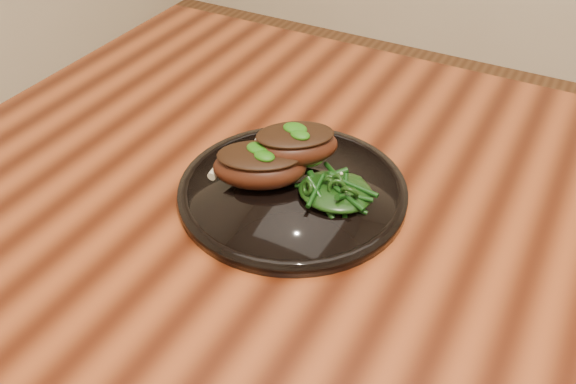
% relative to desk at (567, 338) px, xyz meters
% --- Properties ---
extents(desk, '(1.60, 0.80, 0.75)m').
position_rel_desk_xyz_m(desk, '(0.00, 0.00, 0.00)').
color(desk, '#361206').
rests_on(desk, ground).
extents(plate, '(0.27, 0.27, 0.02)m').
position_rel_desk_xyz_m(plate, '(-0.33, -0.02, 0.09)').
color(plate, black).
rests_on(plate, desk).
extents(lamb_chop_front, '(0.13, 0.11, 0.05)m').
position_rel_desk_xyz_m(lamb_chop_front, '(-0.37, -0.03, 0.12)').
color(lamb_chop_front, '#3E180C').
rests_on(lamb_chop_front, plate).
extents(lamb_chop_back, '(0.12, 0.11, 0.05)m').
position_rel_desk_xyz_m(lamb_chop_back, '(-0.34, 0.01, 0.14)').
color(lamb_chop_back, '#3E180C').
rests_on(lamb_chop_back, plate).
extents(herb_smear, '(0.09, 0.06, 0.01)m').
position_rel_desk_xyz_m(herb_smear, '(-0.36, 0.04, 0.10)').
color(herb_smear, '#104407').
rests_on(herb_smear, plate).
extents(greens_heap, '(0.09, 0.08, 0.03)m').
position_rel_desk_xyz_m(greens_heap, '(-0.28, -0.01, 0.11)').
color(greens_heap, black).
rests_on(greens_heap, plate).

